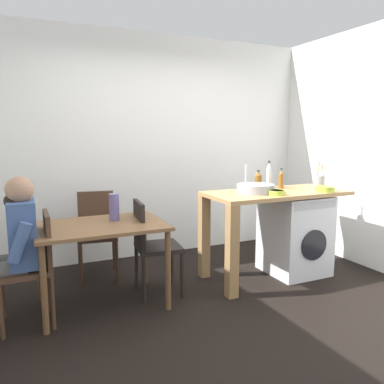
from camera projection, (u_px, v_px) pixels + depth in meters
ground_plane at (213, 309)px, 3.37m from camera, size 5.46×5.46×0.00m
wall_back at (148, 147)px, 4.73m from camera, size 4.60×0.10×2.70m
dining_table at (101, 235)px, 3.35m from camera, size 1.10×0.76×0.74m
chair_person_seat at (35, 262)px, 3.05m from camera, size 0.40×0.40×0.90m
chair_opposite at (151, 242)px, 3.62m from camera, size 0.44×0.44×0.90m
chair_spare_by_wall at (97, 229)px, 4.11m from camera, size 0.46×0.46×0.90m
seated_person at (11, 245)px, 2.96m from camera, size 0.50×0.51×1.20m
kitchen_counter at (259, 208)px, 3.96m from camera, size 1.50×0.68×0.92m
washing_machine at (295, 234)px, 4.20m from camera, size 0.60×0.61×0.86m
sink_basin at (256, 189)px, 3.91m from camera, size 0.38×0.38×0.09m
tap at (246, 177)px, 4.05m from camera, size 0.02×0.02×0.28m
bottle_tall_green at (258, 180)px, 4.23m from camera, size 0.08×0.08×0.20m
bottle_squat_brown at (269, 175)px, 4.29m from camera, size 0.06×0.06×0.30m
bottle_clear_small at (281, 179)px, 4.22m from camera, size 0.06×0.06×0.22m
mixing_bowl at (276, 192)px, 3.77m from camera, size 0.17×0.17×0.05m
utensil_crock at (320, 181)px, 4.32m from camera, size 0.11×0.11×0.30m
colander at (325, 189)px, 4.00m from camera, size 0.20×0.20×0.06m
vase at (114, 207)px, 3.47m from camera, size 0.09×0.09×0.24m
scissors at (278, 193)px, 3.91m from camera, size 0.15×0.06×0.01m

